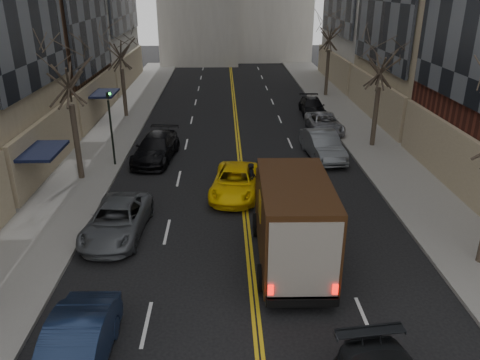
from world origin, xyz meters
name	(u,v)px	position (x,y,z in m)	size (l,w,h in m)	color
sidewalk_left	(107,139)	(-9.00, 27.00, 0.07)	(4.00, 66.00, 0.15)	slate
sidewalk_right	(366,137)	(9.00, 27.00, 0.07)	(4.00, 66.00, 0.15)	slate
tree_lf_mid	(65,57)	(-8.80, 20.00, 6.60)	(3.20, 3.20, 8.91)	#382D23
tree_lf_far	(119,40)	(-8.80, 33.00, 6.02)	(3.20, 3.20, 8.12)	#382D23
tree_rt_mid	(383,51)	(8.80, 25.00, 6.17)	(3.20, 3.20, 8.32)	#382D23
tree_rt_far	(331,22)	(8.80, 40.00, 6.74)	(3.20, 3.20, 9.11)	#382D23
traffic_signal	(110,120)	(-7.39, 22.00, 2.82)	(0.29, 0.26, 4.70)	black
ups_truck	(292,221)	(1.55, 11.40, 1.81)	(2.81, 6.61, 3.59)	black
taxi	(235,182)	(-0.42, 17.83, 0.68)	(2.24, 4.86, 1.35)	yellow
pedestrian	(252,179)	(0.42, 17.79, 0.85)	(0.62, 0.41, 1.69)	black
parked_lf_b	(75,351)	(-5.10, 6.07, 0.76)	(1.60, 4.60, 1.52)	#111C36
parked_lf_c	(117,220)	(-5.56, 13.81, 0.69)	(2.29, 4.97, 1.38)	#53575B
parked_lf_d	(156,148)	(-5.10, 23.08, 0.76)	(2.14, 5.27, 1.53)	black
parked_lf_e	(157,147)	(-5.10, 23.68, 0.63)	(1.50, 3.73, 1.27)	#95979C
parked_rt_a	(323,145)	(5.10, 23.07, 0.81)	(1.72, 4.93, 1.62)	#54585C
parked_rt_b	(324,123)	(6.30, 28.42, 0.67)	(2.21, 4.79, 1.33)	#ACAEB4
parked_rt_c	(312,107)	(6.30, 33.37, 0.66)	(1.85, 4.55, 1.32)	black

